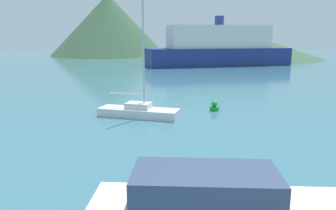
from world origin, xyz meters
TOP-DOWN VIEW (x-y plane):
  - sailboat_inner at (-1.32, 16.18)m, footprint 5.28×2.96m
  - ferry_distant at (10.85, 53.84)m, footprint 26.07×11.65m
  - buoy_marker at (3.76, 17.74)m, footprint 0.60×0.60m
  - hill_west at (-12.81, 87.56)m, footprint 31.17×31.17m
  - hill_central at (17.37, 76.70)m, footprint 44.17×44.17m

SIDE VIEW (x-z plane):
  - buoy_marker at x=3.76m, z-range -0.06..0.63m
  - sailboat_inner at x=-1.32m, z-range -4.06..4.95m
  - ferry_distant at x=10.85m, z-range -1.22..7.29m
  - hill_central at x=17.37m, z-range 0.00..7.27m
  - hill_west at x=-12.81m, z-range 0.00..16.17m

